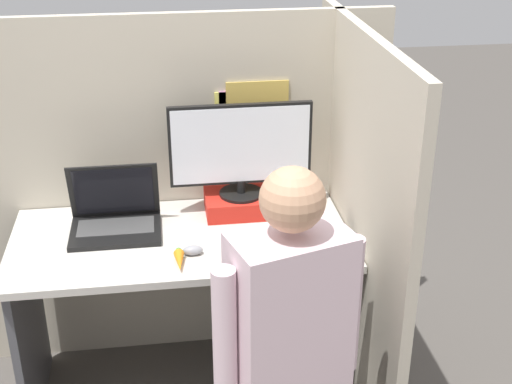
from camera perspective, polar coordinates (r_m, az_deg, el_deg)
cubicle_panel_back at (r=3.10m, az=-6.32°, el=-0.07°), size 1.82×0.05×1.55m
cubicle_panel_right at (r=2.83m, az=7.97°, el=-2.83°), size 0.04×1.27×1.55m
desk at (r=2.90m, az=-5.88°, el=-6.94°), size 1.32×0.64×0.75m
paper_box at (r=2.96m, az=-1.19°, el=-0.89°), size 0.30×0.21×0.08m
monitor at (r=2.86m, az=-1.24°, el=3.52°), size 0.58×0.18×0.39m
laptop at (r=2.86m, az=-11.19°, el=-2.09°), size 0.35×0.26×0.27m
mouse at (r=2.67m, az=-5.08°, el=-4.67°), size 0.08×0.04×0.04m
stapler at (r=2.80m, az=6.20°, el=-3.10°), size 0.05×0.13×0.05m
carrot_toy at (r=2.60m, az=-6.14°, el=-5.52°), size 0.04×0.14×0.04m
person at (r=2.13m, az=2.51°, el=-12.90°), size 0.46×0.47×1.36m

